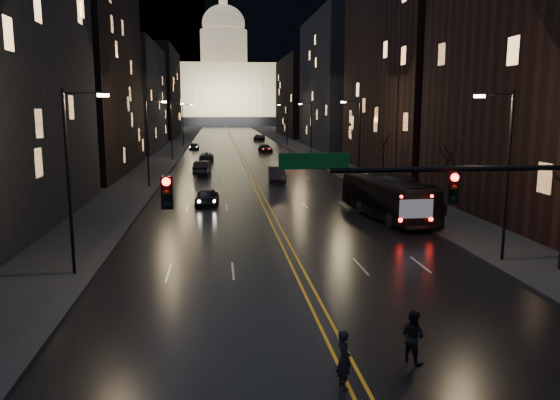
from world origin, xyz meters
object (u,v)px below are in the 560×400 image
object	(u,v)px
oncoming_car_a	(207,196)
pedestrian_b	(412,336)
traffic_signal	(522,201)
oncoming_car_b	(202,168)
receding_car_a	(277,174)
pedestrian_a	(344,359)
bus	(387,197)

from	to	relation	value
oncoming_car_a	pedestrian_b	xyz separation A→B (m)	(7.07, -29.73, 0.12)
traffic_signal	oncoming_car_b	xyz separation A→B (m)	(-11.76, 50.78, -4.27)
receding_car_a	pedestrian_a	distance (m)	44.96
traffic_signal	bus	distance (m)	22.62
traffic_signal	oncoming_car_a	bearing A→B (deg)	110.36
oncoming_car_a	oncoming_car_b	world-z (taller)	oncoming_car_b
oncoming_car_a	pedestrian_a	bearing A→B (deg)	103.30
pedestrian_a	oncoming_car_a	bearing A→B (deg)	-4.89
oncoming_car_b	pedestrian_a	bearing A→B (deg)	100.68
oncoming_car_a	pedestrian_a	distance (m)	31.44
bus	receding_car_a	distance (m)	21.54
traffic_signal	oncoming_car_a	world-z (taller)	traffic_signal
oncoming_car_b	bus	bearing A→B (deg)	121.46
bus	oncoming_car_b	distance (m)	32.00
bus	oncoming_car_a	world-z (taller)	bus
bus	pedestrian_a	size ratio (longest dim) A/B	6.50
receding_car_a	pedestrian_b	size ratio (longest dim) A/B	2.95
oncoming_car_a	receding_car_a	xyz separation A→B (m)	(7.40, 13.75, 0.10)
oncoming_car_b	pedestrian_b	size ratio (longest dim) A/B	2.90
receding_car_a	pedestrian_b	bearing A→B (deg)	-87.55
traffic_signal	bus	bearing A→B (deg)	83.34
oncoming_car_a	receding_car_a	world-z (taller)	receding_car_a
oncoming_car_a	oncoming_car_b	xyz separation A→B (m)	(-0.95, 21.66, 0.08)
bus	receding_car_a	size ratio (longest dim) A/B	2.25
oncoming_car_b	pedestrian_a	xyz separation A→B (m)	(5.44, -52.78, 0.06)
traffic_signal	pedestrian_a	bearing A→B (deg)	-162.49
traffic_signal	pedestrian_b	bearing A→B (deg)	-170.76
receding_car_a	oncoming_car_a	bearing A→B (deg)	-115.40
traffic_signal	pedestrian_a	xyz separation A→B (m)	(-6.32, -2.00, -4.21)
pedestrian_a	pedestrian_b	world-z (taller)	pedestrian_a
oncoming_car_a	bus	bearing A→B (deg)	157.76
bus	oncoming_car_b	size ratio (longest dim) A/B	2.28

